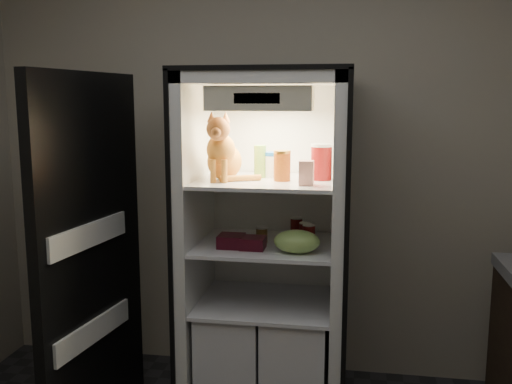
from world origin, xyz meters
TOP-DOWN VIEW (x-y plane):
  - room_shell at (0.00, 0.00)m, footprint 3.60×3.60m
  - refrigerator at (0.00, 1.38)m, footprint 0.90×0.72m
  - fridge_door at (-0.85, 0.96)m, footprint 0.18×0.87m
  - tabby_cat at (-0.22, 1.27)m, footprint 0.30×0.35m
  - parmesan_shaker at (-0.05, 1.40)m, footprint 0.07×0.07m
  - mayo_tub at (0.02, 1.42)m, footprint 0.10×0.10m
  - salsa_jar at (0.09, 1.29)m, footprint 0.09×0.09m
  - pepper_jar at (0.29, 1.36)m, footprint 0.11×0.11m
  - cream_carton at (0.23, 1.16)m, footprint 0.07×0.07m
  - soda_can_a at (0.16, 1.43)m, footprint 0.07×0.07m
  - soda_can_b at (0.22, 1.32)m, footprint 0.07×0.07m
  - soda_can_c at (0.24, 1.26)m, footprint 0.07×0.07m
  - condiment_jar at (-0.02, 1.33)m, footprint 0.06×0.06m
  - grape_bag at (0.19, 1.15)m, footprint 0.24×0.17m
  - berry_box_left at (-0.17, 1.21)m, footprint 0.13×0.13m
  - berry_box_right at (-0.05, 1.19)m, footprint 0.13×0.13m

SIDE VIEW (x-z plane):
  - refrigerator at x=0.00m, z-range -0.15..1.73m
  - fridge_door at x=-0.85m, z-range -0.01..1.84m
  - berry_box_right at x=-0.05m, z-range 0.94..1.00m
  - berry_box_left at x=-0.17m, z-range 0.94..1.01m
  - condiment_jar at x=-0.02m, z-range 0.94..1.03m
  - grape_bag at x=0.19m, z-range 0.94..1.06m
  - soda_can_b at x=0.22m, z-range 0.94..1.06m
  - soda_can_a at x=0.16m, z-range 0.94..1.06m
  - soda_can_c at x=0.24m, z-range 0.94..1.06m
  - cream_carton at x=0.23m, z-range 1.29..1.41m
  - mayo_tub at x=0.02m, z-range 1.29..1.43m
  - salsa_jar at x=0.09m, z-range 1.29..1.45m
  - parmesan_shaker at x=-0.05m, z-range 1.29..1.47m
  - pepper_jar at x=0.29m, z-range 1.29..1.48m
  - tabby_cat at x=-0.22m, z-range 1.24..1.61m
  - room_shell at x=0.00m, z-range -0.18..3.42m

